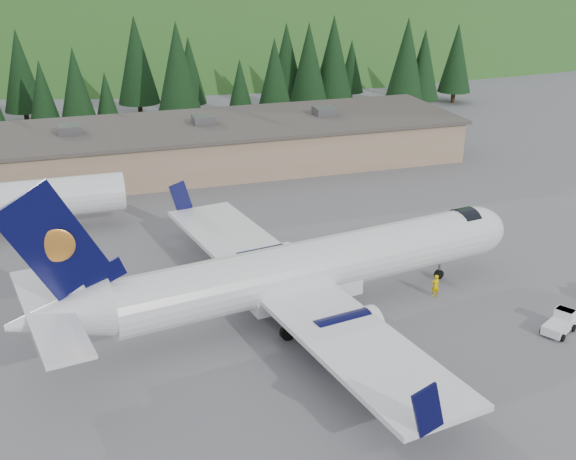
# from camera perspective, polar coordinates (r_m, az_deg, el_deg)

# --- Properties ---
(ground) EXTENTS (600.00, 600.00, 0.00)m
(ground) POSITION_cam_1_polar(r_m,az_deg,el_deg) (52.69, 2.01, -6.36)
(ground) COLOR #5B5B60
(airliner) EXTENTS (37.89, 35.73, 12.59)m
(airliner) POSITION_cam_1_polar(r_m,az_deg,el_deg) (50.70, 0.97, -3.30)
(airliner) COLOR white
(airliner) RESTS_ON ground
(baggage_tug_a) EXTENTS (3.00, 2.55, 1.43)m
(baggage_tug_a) POSITION_cam_1_polar(r_m,az_deg,el_deg) (53.10, 20.71, -6.88)
(baggage_tug_a) COLOR white
(baggage_tug_a) RESTS_ON ground
(terminal_building) EXTENTS (71.00, 17.00, 6.10)m
(terminal_building) POSITION_cam_1_polar(r_m,az_deg,el_deg) (85.29, -9.91, 6.39)
(terminal_building) COLOR #8D7559
(terminal_building) RESTS_ON ground
(ramp_worker) EXTENTS (0.66, 0.44, 1.78)m
(ramp_worker) POSITION_cam_1_polar(r_m,az_deg,el_deg) (55.38, 11.57, -4.32)
(ramp_worker) COLOR #EBBF00
(ramp_worker) RESTS_ON ground
(tree_line) EXTENTS (112.22, 19.48, 14.45)m
(tree_line) POSITION_cam_1_polar(r_m,az_deg,el_deg) (106.70, -13.08, 11.99)
(tree_line) COLOR black
(tree_line) RESTS_ON ground
(hills) EXTENTS (614.00, 330.00, 300.00)m
(hills) POSITION_cam_1_polar(r_m,az_deg,el_deg) (281.77, -2.24, -0.63)
(hills) COLOR #255217
(hills) RESTS_ON ground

